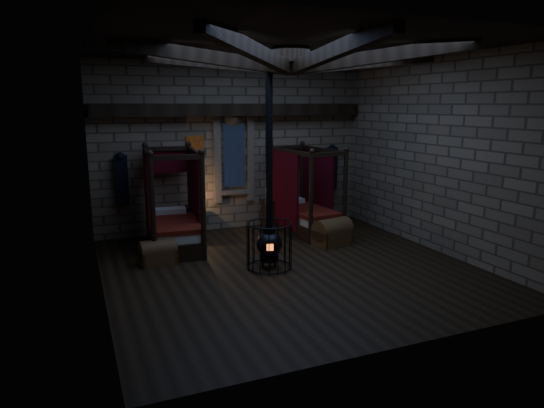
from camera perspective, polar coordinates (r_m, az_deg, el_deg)
name	(u,v)px	position (r m, az deg, el deg)	size (l,w,h in m)	color
room	(288,73)	(9.28, 1.95, 15.11)	(7.02, 7.02, 4.29)	black
bed_left	(174,224)	(11.10, -11.48, -2.33)	(1.30, 2.21, 2.21)	black
bed_right	(304,211)	(12.29, 3.79, -0.87)	(1.28, 2.12, 2.11)	black
trunk_left	(158,253)	(10.13, -13.25, -5.62)	(0.74, 0.50, 0.52)	brown
trunk_right	(332,233)	(11.27, 7.11, -3.38)	(0.95, 0.72, 0.63)	brown
nightstand_left	(194,221)	(12.03, -9.15, -1.93)	(0.52, 0.50, 0.92)	black
nightstand_right	(272,213)	(12.71, -0.04, -1.10)	(0.46, 0.44, 0.80)	black
stove	(269,240)	(9.51, -0.33, -4.22)	(0.90, 0.90, 4.05)	black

